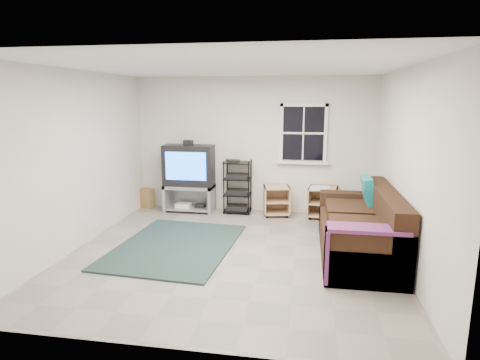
% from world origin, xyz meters
% --- Properties ---
extents(room, '(4.60, 4.62, 4.60)m').
position_xyz_m(room, '(0.95, 2.27, 1.48)').
color(room, gray).
rests_on(room, ground).
extents(tv_unit, '(0.96, 0.48, 1.41)m').
position_xyz_m(tv_unit, '(-1.22, 2.04, 0.77)').
color(tv_unit, gray).
rests_on(tv_unit, ground).
extents(av_rack, '(0.52, 0.38, 1.04)m').
position_xyz_m(av_rack, '(-0.27, 2.09, 0.45)').
color(av_rack, black).
rests_on(av_rack, ground).
extents(side_table_left, '(0.55, 0.55, 0.56)m').
position_xyz_m(side_table_left, '(0.48, 2.08, 0.30)').
color(side_table_left, tan).
rests_on(side_table_left, ground).
extents(side_table_right, '(0.58, 0.58, 0.60)m').
position_xyz_m(side_table_right, '(1.35, 2.05, 0.33)').
color(side_table_right, tan).
rests_on(side_table_right, ground).
extents(sofa, '(1.00, 2.26, 1.03)m').
position_xyz_m(sofa, '(1.82, 0.23, 0.36)').
color(sofa, black).
rests_on(sofa, ground).
extents(shag_rug, '(1.81, 2.38, 0.03)m').
position_xyz_m(shag_rug, '(-0.88, 0.12, 0.01)').
color(shag_rug, black).
rests_on(shag_rug, ground).
extents(paper_bag, '(0.31, 0.26, 0.38)m').
position_xyz_m(paper_bag, '(-2.17, 2.17, 0.19)').
color(paper_bag, olive).
rests_on(paper_bag, ground).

